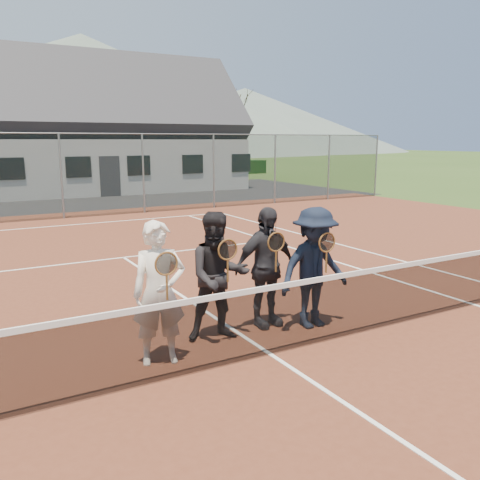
{
  "coord_description": "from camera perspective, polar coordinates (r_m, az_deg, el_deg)",
  "views": [
    {
      "loc": [
        -3.41,
        -5.18,
        2.77
      ],
      "look_at": [
        0.4,
        1.5,
        1.25
      ],
      "focal_mm": 38.0,
      "sensor_mm": 36.0,
      "label": 1
    }
  ],
  "objects": [
    {
      "name": "ground",
      "position": [
        25.56,
        -21.88,
        4.14
      ],
      "size": [
        220.0,
        220.0,
        0.0
      ],
      "primitive_type": "plane",
      "color": "#2C4418",
      "rests_on": "ground"
    },
    {
      "name": "court_surface",
      "position": [
        6.79,
        3.45,
        -12.82
      ],
      "size": [
        30.0,
        30.0,
        0.02
      ],
      "primitive_type": "cube",
      "color": "#562819",
      "rests_on": "ground"
    },
    {
      "name": "hedge_row",
      "position": [
        37.41,
        -24.57,
        6.76
      ],
      "size": [
        40.0,
        1.2,
        1.1
      ],
      "primitive_type": "cube",
      "color": "black",
      "rests_on": "ground"
    },
    {
      "name": "hill_centre",
      "position": [
        103.21,
        -17.09,
        15.26
      ],
      "size": [
        120.0,
        120.0,
        22.0
      ],
      "primitive_type": "cone",
      "color": "#546459",
      "rests_on": "ground"
    },
    {
      "name": "hill_east",
      "position": [
        116.05,
        0.58,
        13.24
      ],
      "size": [
        90.0,
        90.0,
        14.0
      ],
      "primitive_type": "cone",
      "color": "#506058",
      "rests_on": "ground"
    },
    {
      "name": "court_markings",
      "position": [
        6.79,
        3.45,
        -12.7
      ],
      "size": [
        11.03,
        23.83,
        0.01
      ],
      "color": "white",
      "rests_on": "court_surface"
    },
    {
      "name": "tennis_net",
      "position": [
        6.59,
        3.5,
        -8.61
      ],
      "size": [
        11.68,
        0.08,
        1.1
      ],
      "color": "slate",
      "rests_on": "ground"
    },
    {
      "name": "perimeter_fence",
      "position": [
        19.03,
        -19.42,
        6.78
      ],
      "size": [
        30.07,
        0.07,
        3.02
      ],
      "color": "slate",
      "rests_on": "ground"
    },
    {
      "name": "clubhouse",
      "position": [
        30.13,
        -15.83,
        13.07
      ],
      "size": [
        15.6,
        8.2,
        7.7
      ],
      "color": "silver",
      "rests_on": "ground"
    },
    {
      "name": "tree_c",
      "position": [
        38.68,
        -22.32,
        14.83
      ],
      "size": [
        3.2,
        3.2,
        7.77
      ],
      "color": "#3A2715",
      "rests_on": "ground"
    },
    {
      "name": "tree_d",
      "position": [
        41.29,
        -7.96,
        15.25
      ],
      "size": [
        3.2,
        3.2,
        7.77
      ],
      "color": "#3D2216",
      "rests_on": "ground"
    },
    {
      "name": "tree_e",
      "position": [
        43.88,
        -0.41,
        15.11
      ],
      "size": [
        3.2,
        3.2,
        7.77
      ],
      "color": "#3A2715",
      "rests_on": "ground"
    },
    {
      "name": "player_a",
      "position": [
        6.34,
        -9.07,
        -5.9
      ],
      "size": [
        0.74,
        0.57,
        1.8
      ],
      "color": "white",
      "rests_on": "court_surface"
    },
    {
      "name": "player_b",
      "position": [
        7.02,
        -2.43,
        -4.1
      ],
      "size": [
        1.02,
        0.89,
        1.8
      ],
      "color": "black",
      "rests_on": "court_surface"
    },
    {
      "name": "player_c",
      "position": [
        7.52,
        2.9,
        -3.06
      ],
      "size": [
        1.08,
        0.53,
        1.8
      ],
      "color": "#26252A",
      "rests_on": "court_surface"
    },
    {
      "name": "player_d",
      "position": [
        7.56,
        8.33,
        -3.11
      ],
      "size": [
        1.17,
        0.68,
        1.8
      ],
      "color": "black",
      "rests_on": "court_surface"
    }
  ]
}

